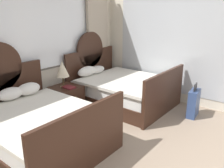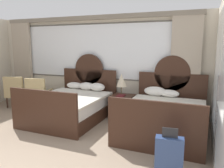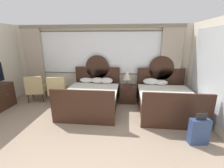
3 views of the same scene
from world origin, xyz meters
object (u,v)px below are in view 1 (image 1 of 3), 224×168
bed_near_mirror (122,89)px  nightstand_between_beds (66,100)px  table_lamp_on_nightstand (62,69)px  book_on_nightstand (69,87)px  bed_near_window (36,126)px  suitcase_on_floor (194,103)px

bed_near_mirror → nightstand_between_beds: bearing=152.2°
bed_near_mirror → table_lamp_on_nightstand: 1.50m
bed_near_mirror → book_on_nightstand: 1.31m
bed_near_window → nightstand_between_beds: bed_near_window is taller
suitcase_on_floor → bed_near_mirror: bearing=101.9°
nightstand_between_beds → book_on_nightstand: size_ratio=2.27×
bed_near_mirror → suitcase_on_floor: bed_near_mirror is taller
nightstand_between_beds → table_lamp_on_nightstand: 0.68m
table_lamp_on_nightstand → nightstand_between_beds: bearing=-19.1°
nightstand_between_beds → suitcase_on_floor: (1.50, -2.21, -0.00)m
bed_near_window → table_lamp_on_nightstand: bearing=28.9°
book_on_nightstand → suitcase_on_floor: 2.61m
bed_near_window → book_on_nightstand: bearing=23.1°
bed_near_mirror → suitcase_on_floor: size_ratio=2.99×
nightstand_between_beds → table_lamp_on_nightstand: size_ratio=1.06×
suitcase_on_floor → nightstand_between_beds: bearing=124.2°
bed_near_window → table_lamp_on_nightstand: size_ratio=3.81×
nightstand_between_beds → book_on_nightstand: book_on_nightstand is taller
bed_near_mirror → book_on_nightstand: size_ratio=8.18×
bed_near_window → book_on_nightstand: size_ratio=8.18×
bed_near_window → book_on_nightstand: (1.16, 0.49, 0.24)m
table_lamp_on_nightstand → book_on_nightstand: size_ratio=2.15×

